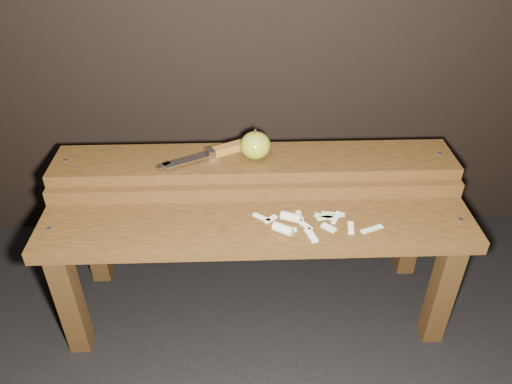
{
  "coord_description": "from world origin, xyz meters",
  "views": [
    {
      "loc": [
        -0.04,
        -1.11,
        1.27
      ],
      "look_at": [
        0.0,
        0.06,
        0.45
      ],
      "focal_mm": 35.0,
      "sensor_mm": 36.0,
      "label": 1
    }
  ],
  "objects_px": {
    "bench_front_tier": "(258,245)",
    "knife": "(221,151)",
    "apple": "(255,145)",
    "bench_rear_tier": "(255,182)"
  },
  "relations": [
    {
      "from": "bench_front_tier",
      "to": "apple",
      "type": "relative_size",
      "value": 12.88
    },
    {
      "from": "bench_front_tier",
      "to": "knife",
      "type": "bearing_deg",
      "value": 112.02
    },
    {
      "from": "bench_rear_tier",
      "to": "knife",
      "type": "xyz_separation_m",
      "value": [
        -0.1,
        0.03,
        0.1
      ]
    },
    {
      "from": "bench_front_tier",
      "to": "knife",
      "type": "height_order",
      "value": "knife"
    },
    {
      "from": "bench_front_tier",
      "to": "knife",
      "type": "relative_size",
      "value": 4.27
    },
    {
      "from": "bench_rear_tier",
      "to": "knife",
      "type": "height_order",
      "value": "knife"
    },
    {
      "from": "bench_front_tier",
      "to": "apple",
      "type": "bearing_deg",
      "value": 89.55
    },
    {
      "from": "bench_rear_tier",
      "to": "knife",
      "type": "distance_m",
      "value": 0.14
    },
    {
      "from": "bench_rear_tier",
      "to": "apple",
      "type": "bearing_deg",
      "value": 67.1
    },
    {
      "from": "bench_rear_tier",
      "to": "knife",
      "type": "relative_size",
      "value": 4.27
    }
  ]
}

